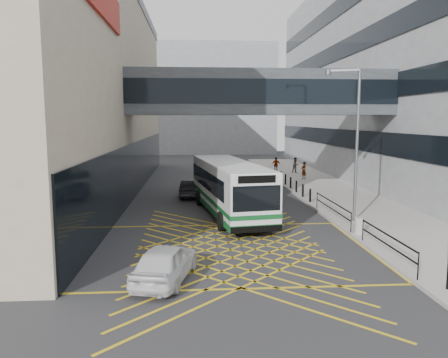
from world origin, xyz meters
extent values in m
plane|color=#333335|center=(0.00, 0.00, 0.00)|extent=(120.00, 120.00, 0.00)
cube|color=black|center=(-5.96, 16.00, 2.00)|extent=(0.10, 41.50, 4.00)
cube|color=black|center=(11.96, 24.00, 4.00)|extent=(0.10, 43.50, 1.60)
cube|color=black|center=(11.96, 24.00, 8.00)|extent=(0.10, 43.50, 1.60)
cube|color=black|center=(11.96, 24.00, 12.00)|extent=(0.10, 43.50, 1.60)
cube|color=black|center=(11.96, 24.00, 16.00)|extent=(0.10, 43.50, 1.60)
cube|color=gray|center=(-2.00, 60.00, 9.00)|extent=(28.00, 16.00, 18.00)
cube|color=#3F4449|center=(3.00, 12.00, 7.50)|extent=(20.00, 4.00, 3.00)
cube|color=black|center=(3.00, 9.98, 7.50)|extent=(19.50, 0.06, 1.60)
cube|color=black|center=(3.00, 14.02, 7.50)|extent=(19.50, 0.06, 1.60)
cube|color=#A7A299|center=(9.00, 15.00, 0.08)|extent=(6.00, 54.00, 0.16)
cube|color=gold|center=(0.00, 0.00, 0.00)|extent=(12.00, 9.00, 0.01)
cube|color=silver|center=(0.53, 7.10, 1.73)|extent=(4.23, 11.48, 2.75)
cube|color=#105423|center=(0.53, 7.10, 0.53)|extent=(4.27, 11.53, 0.35)
cube|color=#105423|center=(0.53, 7.10, 1.07)|extent=(4.29, 11.53, 0.22)
cube|color=black|center=(0.43, 7.71, 2.09)|extent=(4.07, 10.08, 1.07)
cube|color=black|center=(1.38, 1.58, 1.99)|extent=(2.33, 0.44, 1.22)
cube|color=black|center=(1.38, 1.56, 2.91)|extent=(1.82, 0.34, 0.36)
cube|color=silver|center=(0.53, 7.10, 3.12)|extent=(4.19, 11.38, 0.10)
cube|color=black|center=(1.38, 1.56, 0.51)|extent=(2.54, 0.49, 0.31)
cube|color=black|center=(-0.33, 12.65, 0.51)|extent=(2.54, 0.49, 0.31)
cylinder|color=black|center=(-0.19, 3.28, 0.51)|extent=(0.44, 1.05, 1.02)
cylinder|color=black|center=(2.35, 3.67, 0.51)|extent=(0.44, 1.05, 1.02)
cylinder|color=black|center=(-1.24, 10.14, 0.51)|extent=(0.44, 1.05, 1.02)
cylinder|color=black|center=(1.30, 10.53, 0.51)|extent=(0.44, 1.05, 1.02)
imported|color=silver|center=(-2.60, -3.56, 0.69)|extent=(2.73, 4.61, 1.37)
imported|color=black|center=(-1.80, 13.37, 0.63)|extent=(1.92, 4.17, 1.27)
imported|color=#9A9EA2|center=(1.62, 24.17, 0.68)|extent=(3.05, 4.70, 1.35)
cylinder|color=slate|center=(7.18, 4.35, 4.21)|extent=(0.21, 0.21, 8.11)
cube|color=slate|center=(6.41, 4.60, 8.27)|extent=(1.57, 0.61, 0.10)
cylinder|color=slate|center=(5.64, 4.86, 8.19)|extent=(0.36, 0.36, 0.25)
cylinder|color=#ADA89E|center=(6.43, 1.64, 0.56)|extent=(0.46, 0.46, 0.80)
cube|color=black|center=(6.15, -2.00, 1.11)|extent=(0.05, 5.00, 0.05)
cube|color=black|center=(6.15, -2.00, 0.71)|extent=(0.05, 5.00, 0.05)
cube|color=black|center=(6.15, 5.00, 1.11)|extent=(0.05, 6.00, 0.05)
cube|color=black|center=(6.15, 5.00, 0.71)|extent=(0.05, 6.00, 0.05)
cylinder|color=black|center=(6.15, -4.50, 0.66)|extent=(0.04, 0.04, 1.00)
cylinder|color=black|center=(6.15, 0.50, 0.66)|extent=(0.04, 0.04, 1.00)
cylinder|color=black|center=(6.15, 2.00, 0.66)|extent=(0.04, 0.04, 1.00)
cylinder|color=black|center=(6.15, 8.00, 0.66)|extent=(0.04, 0.04, 1.00)
cylinder|color=black|center=(6.25, 10.00, 0.61)|extent=(0.14, 0.14, 0.90)
cylinder|color=black|center=(6.25, 12.00, 0.61)|extent=(0.14, 0.14, 0.90)
cylinder|color=black|center=(6.25, 14.00, 0.61)|extent=(0.14, 0.14, 0.90)
cylinder|color=black|center=(6.25, 16.00, 0.61)|extent=(0.14, 0.14, 0.90)
cylinder|color=black|center=(6.25, 18.00, 0.61)|extent=(0.14, 0.14, 0.90)
cylinder|color=black|center=(6.25, 20.00, 0.61)|extent=(0.14, 0.14, 0.90)
imported|color=gray|center=(8.66, 21.28, 0.97)|extent=(0.79, 0.74, 1.61)
imported|color=gray|center=(9.01, 26.08, 0.96)|extent=(0.86, 0.61, 1.60)
imported|color=gray|center=(7.08, 26.70, 0.95)|extent=(0.99, 0.58, 1.59)
camera|label=1|loc=(-1.55, -18.53, 5.68)|focal=35.00mm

